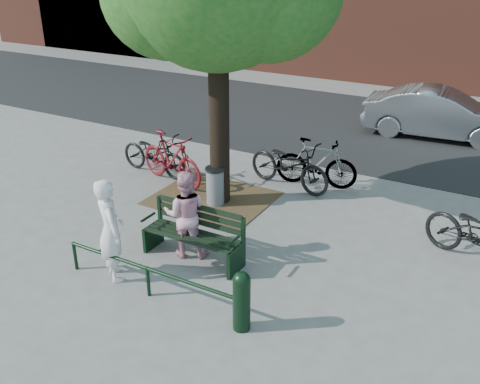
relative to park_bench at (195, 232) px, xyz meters
The scene contains 14 objects.
ground 0.49m from the park_bench, 90.00° to the right, with size 90.00×90.00×0.00m, color gray.
dirt_pit 2.39m from the park_bench, 115.24° to the left, with size 2.40×2.00×0.02m, color brown.
road 8.43m from the park_bench, 90.00° to the left, with size 40.00×7.00×0.01m, color black.
park_bench is the anchor object (origin of this frame).
guard_railing 1.28m from the park_bench, 90.00° to the right, with size 3.06×0.06×0.51m.
person_left 1.43m from the park_bench, 125.28° to the right, with size 0.62×0.41×1.70m, color white.
person_right 0.34m from the park_bench, behind, with size 0.75×0.58×1.54m, color pink.
bollard 2.04m from the park_bench, 38.17° to the right, with size 0.24×0.24×0.91m.
litter_bin 2.08m from the park_bench, 112.56° to the left, with size 0.40×0.40×0.81m.
bicycle_a 3.92m from the park_bench, 137.73° to the left, with size 0.66×1.88×0.99m, color black.
bicycle_b 3.29m from the park_bench, 132.96° to the left, with size 0.54×1.92×1.15m, color maroon.
bicycle_c 3.46m from the park_bench, 87.64° to the left, with size 0.71×2.04×1.07m, color black.
bicycle_d 3.87m from the park_bench, 80.67° to the left, with size 0.51×1.80×1.08m, color gray.
parked_car 8.93m from the park_bench, 74.98° to the left, with size 1.42×4.07×1.34m, color gray.
Camera 1 is at (4.51, -6.39, 4.81)m, focal length 40.00 mm.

